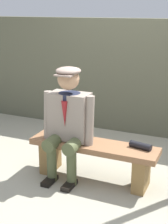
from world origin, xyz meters
name	(u,v)px	position (x,y,z in m)	size (l,w,h in m)	color
ground_plane	(93,178)	(0.00, 0.00, 0.00)	(30.00, 30.00, 0.00)	gray
bench	(93,155)	(0.00, 0.00, 0.30)	(1.46, 0.36, 0.44)	brown
seated_man	(68,119)	(0.29, 0.05, 0.71)	(0.62, 0.53, 1.28)	gray
rolled_magazine	(140,146)	(-0.52, -0.06, 0.48)	(0.07, 0.07, 0.24)	black
stadium_wall	(136,77)	(0.00, -1.70, 0.87)	(12.00, 0.24, 1.73)	#51513F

